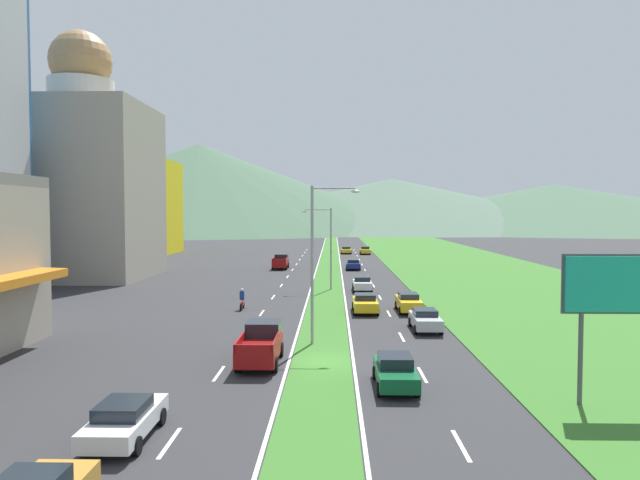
# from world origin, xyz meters

# --- Properties ---
(ground_plane) EXTENTS (600.00, 600.00, 0.00)m
(ground_plane) POSITION_xyz_m (0.00, 0.00, 0.00)
(ground_plane) COLOR #2D2D30
(grass_median) EXTENTS (3.20, 240.00, 0.06)m
(grass_median) POSITION_xyz_m (0.00, 60.00, 0.03)
(grass_median) COLOR #387028
(grass_median) RESTS_ON ground_plane
(grass_verge_right) EXTENTS (24.00, 240.00, 0.06)m
(grass_verge_right) POSITION_xyz_m (20.60, 60.00, 0.03)
(grass_verge_right) COLOR #387028
(grass_verge_right) RESTS_ON ground_plane
(lane_dash_left_1) EXTENTS (0.16, 2.80, 0.01)m
(lane_dash_left_1) POSITION_xyz_m (-5.10, -11.20, 0.01)
(lane_dash_left_1) COLOR silver
(lane_dash_left_1) RESTS_ON ground_plane
(lane_dash_left_2) EXTENTS (0.16, 2.80, 0.01)m
(lane_dash_left_2) POSITION_xyz_m (-5.10, -2.39, 0.01)
(lane_dash_left_2) COLOR silver
(lane_dash_left_2) RESTS_ON ground_plane
(lane_dash_left_3) EXTENTS (0.16, 2.80, 0.01)m
(lane_dash_left_3) POSITION_xyz_m (-5.10, 6.41, 0.01)
(lane_dash_left_3) COLOR silver
(lane_dash_left_3) RESTS_ON ground_plane
(lane_dash_left_4) EXTENTS (0.16, 2.80, 0.01)m
(lane_dash_left_4) POSITION_xyz_m (-5.10, 15.21, 0.01)
(lane_dash_left_4) COLOR silver
(lane_dash_left_4) RESTS_ON ground_plane
(lane_dash_left_5) EXTENTS (0.16, 2.80, 0.01)m
(lane_dash_left_5) POSITION_xyz_m (-5.10, 24.01, 0.01)
(lane_dash_left_5) COLOR silver
(lane_dash_left_5) RESTS_ON ground_plane
(lane_dash_left_6) EXTENTS (0.16, 2.80, 0.01)m
(lane_dash_left_6) POSITION_xyz_m (-5.10, 32.82, 0.01)
(lane_dash_left_6) COLOR silver
(lane_dash_left_6) RESTS_ON ground_plane
(lane_dash_left_7) EXTENTS (0.16, 2.80, 0.01)m
(lane_dash_left_7) POSITION_xyz_m (-5.10, 41.62, 0.01)
(lane_dash_left_7) COLOR silver
(lane_dash_left_7) RESTS_ON ground_plane
(lane_dash_left_8) EXTENTS (0.16, 2.80, 0.01)m
(lane_dash_left_8) POSITION_xyz_m (-5.10, 50.42, 0.01)
(lane_dash_left_8) COLOR silver
(lane_dash_left_8) RESTS_ON ground_plane
(lane_dash_left_9) EXTENTS (0.16, 2.80, 0.01)m
(lane_dash_left_9) POSITION_xyz_m (-5.10, 59.23, 0.01)
(lane_dash_left_9) COLOR silver
(lane_dash_left_9) RESTS_ON ground_plane
(lane_dash_left_10) EXTENTS (0.16, 2.80, 0.01)m
(lane_dash_left_10) POSITION_xyz_m (-5.10, 68.03, 0.01)
(lane_dash_left_10) COLOR silver
(lane_dash_left_10) RESTS_ON ground_plane
(lane_dash_left_11) EXTENTS (0.16, 2.80, 0.01)m
(lane_dash_left_11) POSITION_xyz_m (-5.10, 76.83, 0.01)
(lane_dash_left_11) COLOR silver
(lane_dash_left_11) RESTS_ON ground_plane
(lane_dash_left_12) EXTENTS (0.16, 2.80, 0.01)m
(lane_dash_left_12) POSITION_xyz_m (-5.10, 85.63, 0.01)
(lane_dash_left_12) COLOR silver
(lane_dash_left_12) RESTS_ON ground_plane
(lane_dash_left_13) EXTENTS (0.16, 2.80, 0.01)m
(lane_dash_left_13) POSITION_xyz_m (-5.10, 94.44, 0.01)
(lane_dash_left_13) COLOR silver
(lane_dash_left_13) RESTS_ON ground_plane
(lane_dash_right_1) EXTENTS (0.16, 2.80, 0.01)m
(lane_dash_right_1) POSITION_xyz_m (5.10, -11.20, 0.01)
(lane_dash_right_1) COLOR silver
(lane_dash_right_1) RESTS_ON ground_plane
(lane_dash_right_2) EXTENTS (0.16, 2.80, 0.01)m
(lane_dash_right_2) POSITION_xyz_m (5.10, -2.39, 0.01)
(lane_dash_right_2) COLOR silver
(lane_dash_right_2) RESTS_ON ground_plane
(lane_dash_right_3) EXTENTS (0.16, 2.80, 0.01)m
(lane_dash_right_3) POSITION_xyz_m (5.10, 6.41, 0.01)
(lane_dash_right_3) COLOR silver
(lane_dash_right_3) RESTS_ON ground_plane
(lane_dash_right_4) EXTENTS (0.16, 2.80, 0.01)m
(lane_dash_right_4) POSITION_xyz_m (5.10, 15.21, 0.01)
(lane_dash_right_4) COLOR silver
(lane_dash_right_4) RESTS_ON ground_plane
(lane_dash_right_5) EXTENTS (0.16, 2.80, 0.01)m
(lane_dash_right_5) POSITION_xyz_m (5.10, 24.01, 0.01)
(lane_dash_right_5) COLOR silver
(lane_dash_right_5) RESTS_ON ground_plane
(lane_dash_right_6) EXTENTS (0.16, 2.80, 0.01)m
(lane_dash_right_6) POSITION_xyz_m (5.10, 32.82, 0.01)
(lane_dash_right_6) COLOR silver
(lane_dash_right_6) RESTS_ON ground_plane
(lane_dash_right_7) EXTENTS (0.16, 2.80, 0.01)m
(lane_dash_right_7) POSITION_xyz_m (5.10, 41.62, 0.01)
(lane_dash_right_7) COLOR silver
(lane_dash_right_7) RESTS_ON ground_plane
(lane_dash_right_8) EXTENTS (0.16, 2.80, 0.01)m
(lane_dash_right_8) POSITION_xyz_m (5.10, 50.42, 0.01)
(lane_dash_right_8) COLOR silver
(lane_dash_right_8) RESTS_ON ground_plane
(lane_dash_right_9) EXTENTS (0.16, 2.80, 0.01)m
(lane_dash_right_9) POSITION_xyz_m (5.10, 59.23, 0.01)
(lane_dash_right_9) COLOR silver
(lane_dash_right_9) RESTS_ON ground_plane
(lane_dash_right_10) EXTENTS (0.16, 2.80, 0.01)m
(lane_dash_right_10) POSITION_xyz_m (5.10, 68.03, 0.01)
(lane_dash_right_10) COLOR silver
(lane_dash_right_10) RESTS_ON ground_plane
(lane_dash_right_11) EXTENTS (0.16, 2.80, 0.01)m
(lane_dash_right_11) POSITION_xyz_m (5.10, 76.83, 0.01)
(lane_dash_right_11) COLOR silver
(lane_dash_right_11) RESTS_ON ground_plane
(lane_dash_right_12) EXTENTS (0.16, 2.80, 0.01)m
(lane_dash_right_12) POSITION_xyz_m (5.10, 85.63, 0.01)
(lane_dash_right_12) COLOR silver
(lane_dash_right_12) RESTS_ON ground_plane
(lane_dash_right_13) EXTENTS (0.16, 2.80, 0.01)m
(lane_dash_right_13) POSITION_xyz_m (5.10, 94.44, 0.01)
(lane_dash_right_13) COLOR silver
(lane_dash_right_13) RESTS_ON ground_plane
(edge_line_median_left) EXTENTS (0.16, 240.00, 0.01)m
(edge_line_median_left) POSITION_xyz_m (-1.75, 60.00, 0.01)
(edge_line_median_left) COLOR silver
(edge_line_median_left) RESTS_ON ground_plane
(edge_line_median_right) EXTENTS (0.16, 240.00, 0.01)m
(edge_line_median_right) POSITION_xyz_m (1.75, 60.00, 0.01)
(edge_line_median_right) COLOR silver
(edge_line_median_right) RESTS_ON ground_plane
(domed_building) EXTENTS (15.99, 15.99, 30.16)m
(domed_building) POSITION_xyz_m (-30.18, 40.03, 12.06)
(domed_building) COLOR #9E9384
(domed_building) RESTS_ON ground_plane
(midrise_colored) EXTENTS (13.62, 13.62, 18.11)m
(midrise_colored) POSITION_xyz_m (-37.49, 82.94, 9.05)
(midrise_colored) COLOR yellow
(midrise_colored) RESTS_ON ground_plane
(hill_far_left) EXTENTS (214.93, 214.93, 39.92)m
(hill_far_left) POSITION_xyz_m (-62.24, 241.73, 19.96)
(hill_far_left) COLOR #47664C
(hill_far_left) RESTS_ON ground_plane
(hill_far_center) EXTENTS (221.61, 221.61, 25.16)m
(hill_far_center) POSITION_xyz_m (30.21, 266.44, 12.58)
(hill_far_center) COLOR #516B56
(hill_far_center) RESTS_ON ground_plane
(hill_far_right) EXTENTS (230.99, 230.99, 21.94)m
(hill_far_right) POSITION_xyz_m (109.31, 260.39, 10.97)
(hill_far_right) COLOR #47664C
(hill_far_right) RESTS_ON ground_plane
(street_lamp_near) EXTENTS (2.98, 0.30, 9.71)m
(street_lamp_near) POSITION_xyz_m (-0.33, 4.13, 5.57)
(street_lamp_near) COLOR #99999E
(street_lamp_near) RESTS_ON ground_plane
(street_lamp_mid) EXTENTS (3.15, 0.28, 8.53)m
(street_lamp_mid) POSITION_xyz_m (0.03, 29.42, 4.97)
(street_lamp_mid) COLOR #99999E
(street_lamp_mid) RESTS_ON ground_plane
(billboard_roadside) EXTENTS (5.14, 0.28, 6.39)m
(billboard_roadside) POSITION_xyz_m (12.73, -6.91, 4.82)
(billboard_roadside) COLOR #4C4C51
(billboard_roadside) RESTS_ON ground_plane
(car_1) EXTENTS (2.00, 4.02, 1.43)m
(car_1) POSITION_xyz_m (3.46, 50.83, 0.74)
(car_1) COLOR navy
(car_1) RESTS_ON ground_plane
(car_2) EXTENTS (2.04, 4.39, 1.49)m
(car_2) POSITION_xyz_m (3.23, 15.64, 0.77)
(car_2) COLOR yellow
(car_2) RESTS_ON ground_plane
(car_3) EXTENTS (1.91, 4.38, 1.45)m
(car_3) POSITION_xyz_m (6.97, 8.61, 0.75)
(car_3) COLOR #B2B2B7
(car_3) RESTS_ON ground_plane
(car_4) EXTENTS (1.99, 4.02, 1.47)m
(car_4) POSITION_xyz_m (3.64, 28.54, 0.76)
(car_4) COLOR silver
(car_4) RESTS_ON ground_plane
(car_5) EXTENTS (1.91, 4.27, 1.49)m
(car_5) POSITION_xyz_m (3.52, -4.51, 0.76)
(car_5) COLOR #0C5128
(car_5) RESTS_ON ground_plane
(car_6) EXTENTS (2.04, 4.42, 1.37)m
(car_6) POSITION_xyz_m (3.18, 82.82, 0.71)
(car_6) COLOR yellow
(car_6) RESTS_ON ground_plane
(car_7) EXTENTS (1.99, 4.53, 1.41)m
(car_7) POSITION_xyz_m (-6.79, -10.91, 0.73)
(car_7) COLOR silver
(car_7) RESTS_ON ground_plane
(car_8) EXTENTS (1.88, 4.71, 1.52)m
(car_8) POSITION_xyz_m (6.78, 16.08, 0.79)
(car_8) COLOR yellow
(car_8) RESTS_ON ground_plane
(car_9) EXTENTS (1.97, 4.55, 1.51)m
(car_9) POSITION_xyz_m (6.80, 81.24, 0.77)
(car_9) COLOR yellow
(car_9) RESTS_ON ground_plane
(pickup_truck_0) EXTENTS (2.18, 5.40, 2.00)m
(pickup_truck_0) POSITION_xyz_m (-3.25, -0.14, 0.98)
(pickup_truck_0) COLOR maroon
(pickup_truck_0) RESTS_ON ground_plane
(pickup_truck_1) EXTENTS (2.18, 5.40, 2.00)m
(pickup_truck_1) POSITION_xyz_m (-6.92, 52.24, 0.98)
(pickup_truck_1) COLOR maroon
(pickup_truck_1) RESTS_ON ground_plane
(motorcycle_rider) EXTENTS (0.36, 2.00, 1.80)m
(motorcycle_rider) POSITION_xyz_m (-6.94, 16.80, 0.75)
(motorcycle_rider) COLOR black
(motorcycle_rider) RESTS_ON ground_plane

